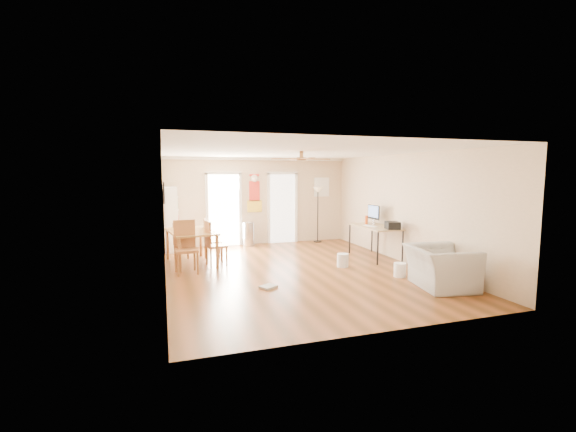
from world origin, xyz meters
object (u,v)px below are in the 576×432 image
object	(u,v)px
dining_chair_right_a	(213,240)
armchair	(441,267)
trash_can	(249,234)
dining_chair_right_b	(216,243)
wastebasket_b	(400,270)
dining_chair_near	(186,248)
torchiere_lamp	(318,215)
dining_table	(191,247)
computer_desk	(375,242)
printer	(392,225)
dining_chair_far	(181,240)
bookshelf	(171,219)
wastebasket_a	(343,260)

from	to	relation	value
dining_chair_right_a	armchair	size ratio (longest dim) A/B	0.85
dining_chair_right_a	trash_can	xyz separation A→B (m)	(1.22, 1.48, -0.15)
dining_chair_right_b	wastebasket_b	world-z (taller)	dining_chair_right_b
dining_chair_near	torchiere_lamp	world-z (taller)	torchiere_lamp
dining_table	computer_desk	xyz separation A→B (m)	(4.47, -0.76, 0.01)
printer	dining_chair_far	bearing A→B (deg)	172.36
dining_chair_right_b	printer	distance (m)	4.19
dining_chair_right_b	printer	xyz separation A→B (m)	(4.05, -0.99, 0.38)
dining_chair_far	printer	bearing A→B (deg)	162.28
dining_chair_right_b	computer_desk	bearing A→B (deg)	-104.20
dining_chair_right_a	bookshelf	bearing A→B (deg)	34.30
trash_can	computer_desk	bearing A→B (deg)	-43.10
dining_chair_far	armchair	bearing A→B (deg)	142.81
dining_chair_right_a	wastebasket_b	world-z (taller)	dining_chair_right_a
dining_chair_right_a	dining_chair_far	size ratio (longest dim) A/B	1.10
dining_chair_right_a	dining_chair_near	xyz separation A→B (m)	(-0.71, -1.18, 0.06)
bookshelf	dining_chair_right_a	world-z (taller)	bookshelf
wastebasket_b	armchair	xyz separation A→B (m)	(0.28, -0.89, 0.24)
bookshelf	trash_can	bearing A→B (deg)	-16.48
trash_can	wastebasket_b	world-z (taller)	trash_can
dining_table	wastebasket_a	size ratio (longest dim) A/B	5.21
dining_chair_right_a	printer	bearing A→B (deg)	-111.34
bookshelf	computer_desk	size ratio (longest dim) A/B	1.17
dining_chair_near	torchiere_lamp	xyz separation A→B (m)	(4.12, 2.68, 0.29)
trash_can	wastebasket_b	distance (m)	4.87
dining_chair_near	computer_desk	bearing A→B (deg)	-3.14
torchiere_lamp	wastebasket_b	xyz separation A→B (m)	(0.06, -4.33, -0.71)
computer_desk	printer	bearing A→B (deg)	-77.63
dining_chair_right_b	torchiere_lamp	distance (m)	4.04
bookshelf	dining_chair_right_a	bearing A→B (deg)	-74.05
dining_chair_far	wastebasket_a	distance (m)	4.07
armchair	dining_chair_right_b	bearing A→B (deg)	61.06
bookshelf	dining_table	size ratio (longest dim) A/B	1.12
dining_chair_right_b	armchair	xyz separation A→B (m)	(3.75, -3.08, -0.13)
dining_chair_right_b	wastebasket_b	distance (m)	4.13
bookshelf	wastebasket_b	size ratio (longest dim) A/B	6.10
wastebasket_a	bookshelf	bearing A→B (deg)	139.75
dining_chair_right_a	printer	xyz separation A→B (m)	(4.05, -1.64, 0.40)
torchiere_lamp	computer_desk	size ratio (longest dim) A/B	1.13
dining_chair_right_b	trash_can	bearing A→B (deg)	-38.05
dining_chair_near	dining_chair_far	world-z (taller)	dining_chair_near
dining_table	dining_chair_far	xyz separation A→B (m)	(-0.19, 0.72, 0.06)
dining_chair_near	dining_chair_far	size ratio (longest dim) A/B	1.22
wastebasket_a	dining_table	bearing A→B (deg)	157.06
torchiere_lamp	printer	world-z (taller)	torchiere_lamp
bookshelf	trash_can	size ratio (longest dim) A/B	2.50
dining_chair_right_b	dining_chair_right_a	bearing A→B (deg)	-8.21
bookshelf	dining_chair_near	world-z (taller)	bookshelf
printer	wastebasket_b	distance (m)	1.53
dining_chair_near	dining_chair_far	bearing A→B (deg)	86.31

